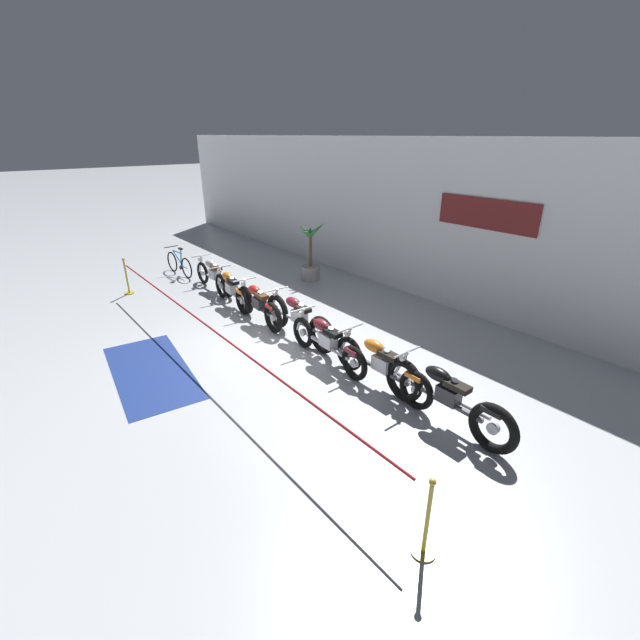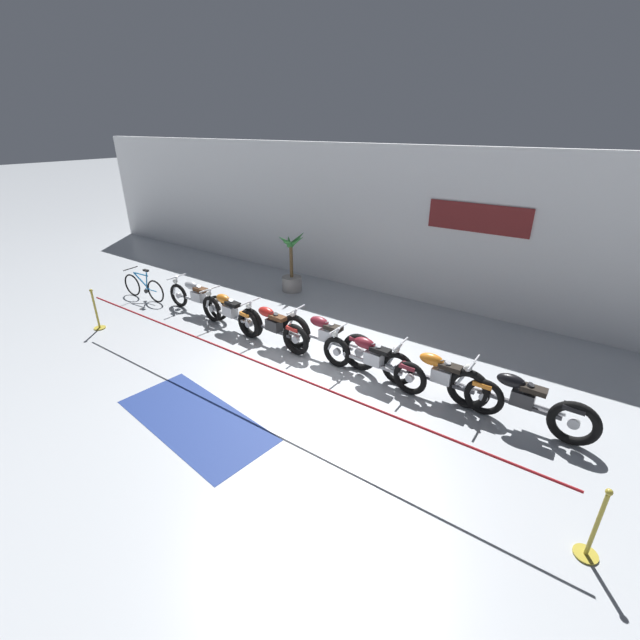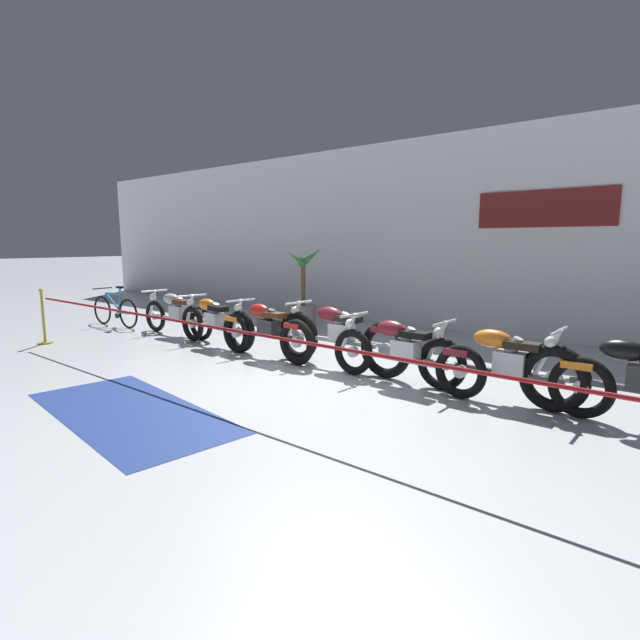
{
  "view_description": "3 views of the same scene",
  "coord_description": "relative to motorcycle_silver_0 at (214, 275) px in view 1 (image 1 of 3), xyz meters",
  "views": [
    {
      "loc": [
        7.17,
        -4.31,
        4.25
      ],
      "look_at": [
        1.25,
        0.42,
        0.94
      ],
      "focal_mm": 24.0,
      "sensor_mm": 36.0,
      "label": 1
    },
    {
      "loc": [
        4.72,
        -6.02,
        4.69
      ],
      "look_at": [
        -0.47,
        1.27,
        0.57
      ],
      "focal_mm": 24.0,
      "sensor_mm": 36.0,
      "label": 2
    },
    {
      "loc": [
        4.63,
        -5.18,
        1.92
      ],
      "look_at": [
        -0.45,
        0.92,
        0.68
      ],
      "focal_mm": 28.0,
      "sensor_mm": 36.0,
      "label": 3
    }
  ],
  "objects": [
    {
      "name": "ground_plane",
      "position": [
        4.15,
        -0.74,
        -0.46
      ],
      "size": [
        120.0,
        120.0,
        0.0
      ],
      "primitive_type": "plane",
      "color": "#B2B7BC"
    },
    {
      "name": "back_wall",
      "position": [
        4.16,
        4.38,
        1.64
      ],
      "size": [
        28.0,
        0.29,
        4.2
      ],
      "color": "white",
      "rests_on": "ground"
    },
    {
      "name": "motorcycle_silver_0",
      "position": [
        0.0,
        0.0,
        0.0
      ],
      "size": [
        2.23,
        0.62,
        0.91
      ],
      "color": "black",
      "rests_on": "ground"
    },
    {
      "name": "motorcycle_orange_1",
      "position": [
        1.43,
        -0.2,
        -0.0
      ],
      "size": [
        2.11,
        0.62,
        0.92
      ],
      "color": "black",
      "rests_on": "ground"
    },
    {
      "name": "motorcycle_red_2",
      "position": [
        2.88,
        -0.22,
        0.0
      ],
      "size": [
        2.14,
        0.62,
        0.94
      ],
      "color": "black",
      "rests_on": "ground"
    },
    {
      "name": "motorcycle_maroon_3",
      "position": [
        4.22,
        -0.01,
        0.03
      ],
      "size": [
        2.48,
        0.62,
        0.98
      ],
      "color": "black",
      "rests_on": "ground"
    },
    {
      "name": "motorcycle_maroon_4",
      "position": [
        5.44,
        -0.19,
        -0.01
      ],
      "size": [
        2.36,
        0.62,
        0.92
      ],
      "color": "black",
      "rests_on": "ground"
    },
    {
      "name": "motorcycle_orange_5",
      "position": [
        6.77,
        -0.04,
        -0.01
      ],
      "size": [
        2.34,
        0.62,
        0.92
      ],
      "color": "black",
      "rests_on": "ground"
    },
    {
      "name": "motorcycle_black_6",
      "position": [
        8.14,
        -0.02,
        0.01
      ],
      "size": [
        2.45,
        0.62,
        0.97
      ],
      "color": "black",
      "rests_on": "ground"
    },
    {
      "name": "bicycle",
      "position": [
        -2.07,
        -0.24,
        -0.1
      ],
      "size": [
        1.69,
        0.48,
        0.94
      ],
      "color": "black",
      "rests_on": "ground"
    },
    {
      "name": "potted_palm_left_of_row",
      "position": [
        1.01,
        2.81,
        0.17
      ],
      "size": [
        0.92,
        0.92,
        1.85
      ],
      "color": "gray",
      "rests_on": "ground"
    },
    {
      "name": "stanchion_far_left",
      "position": [
        2.67,
        -2.1,
        0.28
      ],
      "size": [
        10.63,
        0.28,
        1.05
      ],
      "color": "gold",
      "rests_on": "ground"
    },
    {
      "name": "stanchion_mid_left",
      "position": [
        9.45,
        -2.1,
        -0.1
      ],
      "size": [
        0.28,
        0.28,
        1.05
      ],
      "color": "gold",
      "rests_on": "ground"
    },
    {
      "name": "floor_banner",
      "position": [
        3.62,
        -3.13,
        -0.46
      ],
      "size": [
        3.18,
        1.68,
        0.01
      ],
      "primitive_type": "cube",
      "rotation": [
        0.0,
        0.0,
        -0.12
      ],
      "color": "navy",
      "rests_on": "ground"
    }
  ]
}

